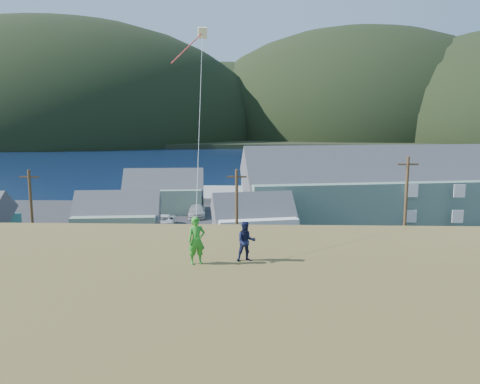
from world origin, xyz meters
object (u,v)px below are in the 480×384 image
at_px(shed_palegreen_near, 117,219).
at_px(kite_flyer_green, 196,241).
at_px(shed_palegreen_far, 164,192).
at_px(lodge, 382,189).
at_px(wharf, 211,194).
at_px(shed_white, 254,222).
at_px(kite_flyer_navy, 246,242).

height_order(shed_palegreen_near, kite_flyer_green, kite_flyer_green).
bearing_deg(shed_palegreen_far, lodge, -20.74).
distance_m(wharf, kite_flyer_green, 59.83).
relative_size(shed_palegreen_near, kite_flyer_green, 5.29).
distance_m(shed_white, shed_palegreen_far, 21.01).
distance_m(shed_palegreen_near, shed_palegreen_far, 15.69).
bearing_deg(kite_flyer_green, shed_palegreen_near, 91.11).
xyz_separation_m(lodge, kite_flyer_green, (-17.01, -38.58, 3.64)).
xyz_separation_m(lodge, shed_palegreen_near, (-29.13, -8.45, -2.04)).
bearing_deg(kite_flyer_navy, kite_flyer_green, -178.76).
relative_size(lodge, shed_white, 3.72).
bearing_deg(lodge, kite_flyer_green, -123.99).
relative_size(shed_white, kite_flyer_navy, 6.05).
distance_m(wharf, lodge, 30.56).
relative_size(lodge, kite_flyer_navy, 22.54).
xyz_separation_m(shed_palegreen_near, shed_white, (14.09, -1.41, 0.09)).
height_order(shed_palegreen_near, shed_palegreen_far, shed_palegreen_far).
relative_size(lodge, shed_palegreen_far, 2.98).
distance_m(shed_palegreen_near, kite_flyer_green, 32.97).
bearing_deg(kite_flyer_navy, lodge, 56.99).
height_order(shed_white, kite_flyer_green, kite_flyer_green).
bearing_deg(wharf, shed_white, -76.57).
height_order(lodge, kite_flyer_green, lodge).
bearing_deg(lodge, shed_palegreen_far, 155.20).
distance_m(lodge, shed_white, 18.09).
bearing_deg(kite_flyer_green, wharf, 74.31).
relative_size(wharf, kite_flyer_navy, 17.34).
height_order(wharf, shed_palegreen_far, shed_palegreen_far).
relative_size(shed_white, kite_flyer_green, 5.19).
relative_size(wharf, shed_white, 2.86).
bearing_deg(shed_white, kite_flyer_green, -106.87).
distance_m(wharf, shed_white, 31.31).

